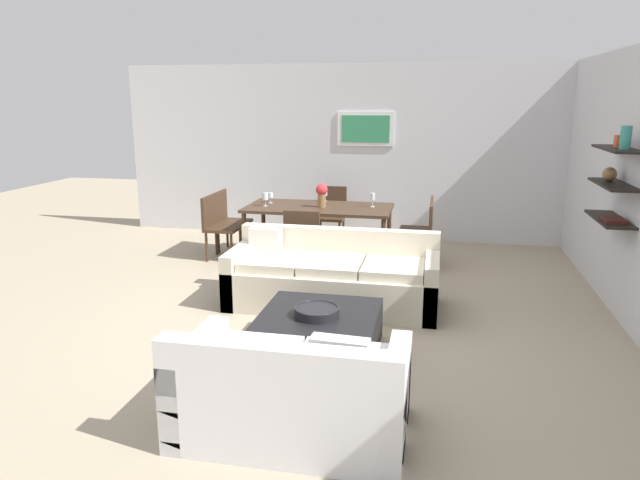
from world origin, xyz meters
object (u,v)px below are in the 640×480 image
object	(u,v)px
loveseat_white	(293,394)
dining_chair_left_near	(217,223)
sofa_beige	(332,279)
dining_chair_head	(331,212)
dining_chair_left_far	(228,217)
dining_table	(319,211)
wine_glass_left_near	(265,197)
coffee_table	(319,334)
dining_chair_right_far	(422,225)
dining_chair_right_near	(421,232)
wine_glass_head	(325,193)
decorative_bowl	(317,311)
centerpiece_vase	(322,193)
wine_glass_left_far	(270,196)
dining_chair_foot	(304,239)
wine_glass_right_far	(373,197)

from	to	relation	value
loveseat_white	dining_chair_left_near	xyz separation A→B (m)	(-2.10, 4.01, 0.21)
sofa_beige	dining_chair_head	size ratio (longest dim) A/B	2.52
dining_chair_left_far	dining_chair_left_near	world-z (taller)	same
dining_table	wine_glass_left_near	size ratio (longest dim) A/B	10.66
coffee_table	wine_glass_left_near	bearing A→B (deg)	115.10
wine_glass_left_near	coffee_table	bearing A→B (deg)	-64.90
dining_chair_right_far	dining_chair_right_near	xyz separation A→B (m)	(0.00, -0.44, 0.00)
dining_chair_right_near	wine_glass_head	xyz separation A→B (m)	(-1.39, 0.65, 0.37)
decorative_bowl	dining_chair_left_far	xyz separation A→B (m)	(-2.01, 3.27, 0.08)
decorative_bowl	dining_chair_left_near	bearing A→B (deg)	125.36
dining_chair_left_far	dining_chair_right_far	bearing A→B (deg)	0.00
loveseat_white	centerpiece_vase	world-z (taller)	centerpiece_vase
dining_chair_right_near	dining_chair_left_far	bearing A→B (deg)	171.00
sofa_beige	centerpiece_vase	xyz separation A→B (m)	(-0.46, 1.69, 0.65)
dining_table	dining_chair_right_far	xyz separation A→B (m)	(1.39, 0.22, -0.18)
dining_chair_left_near	wine_glass_left_far	bearing A→B (deg)	26.89
dining_table	dining_chair_left_near	bearing A→B (deg)	-171.00
dining_chair_foot	wine_glass_left_near	size ratio (longest dim) A/B	4.76
wine_glass_head	coffee_table	bearing A→B (deg)	-79.64
decorative_bowl	wine_glass_right_far	distance (m)	3.21
coffee_table	dining_chair_left_far	xyz separation A→B (m)	(-2.02, 3.21, 0.31)
dining_chair_foot	centerpiece_vase	distance (m)	0.96
sofa_beige	dining_table	size ratio (longest dim) A/B	1.13
dining_chair_foot	wine_glass_left_far	bearing A→B (deg)	125.18
decorative_bowl	dining_chair_right_far	size ratio (longest dim) A/B	0.44
wine_glass_right_far	dining_table	bearing A→B (deg)	-170.41
sofa_beige	wine_glass_left_far	world-z (taller)	wine_glass_left_far
dining_chair_left_near	dining_chair_foot	bearing A→B (deg)	-25.92
dining_chair_foot	dining_chair_left_far	xyz separation A→B (m)	(-1.39, 1.12, 0.00)
loveseat_white	dining_chair_right_far	world-z (taller)	dining_chair_right_far
dining_table	dining_chair_left_far	size ratio (longest dim) A/B	2.24
dining_chair_head	dining_chair_foot	xyz separation A→B (m)	(0.00, -1.79, 0.00)
sofa_beige	loveseat_white	size ratio (longest dim) A/B	1.48
decorative_bowl	dining_chair_foot	world-z (taller)	dining_chair_foot
sofa_beige	dining_chair_foot	size ratio (longest dim) A/B	2.52
loveseat_white	dining_chair_left_far	world-z (taller)	dining_chair_left_far
coffee_table	centerpiece_vase	xyz separation A→B (m)	(-0.57, 2.94, 0.75)
dining_chair_foot	dining_chair_left_far	size ratio (longest dim) A/B	1.00
wine_glass_right_far	dining_chair_foot	bearing A→B (deg)	-125.18
dining_chair_head	wine_glass_left_near	world-z (taller)	wine_glass_left_near
loveseat_white	dining_chair_foot	world-z (taller)	dining_chair_foot
wine_glass_left_near	dining_chair_right_near	bearing A→B (deg)	-2.69
coffee_table	wine_glass_left_far	bearing A→B (deg)	113.36
dining_chair_right_far	dining_chair_left_far	bearing A→B (deg)	180.00
dining_table	dining_chair_right_near	xyz separation A→B (m)	(1.39, -0.22, -0.18)
dining_chair_right_near	wine_glass_left_near	world-z (taller)	wine_glass_left_near
coffee_table	decorative_bowl	distance (m)	0.24
loveseat_white	wine_glass_left_near	distance (m)	4.39
dining_chair_right_near	dining_chair_left_near	size ratio (longest dim) A/B	1.00
decorative_bowl	centerpiece_vase	bearing A→B (deg)	100.70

